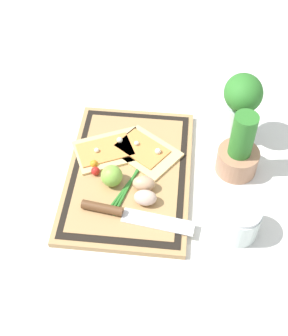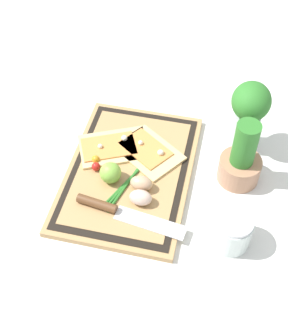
% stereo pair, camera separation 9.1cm
% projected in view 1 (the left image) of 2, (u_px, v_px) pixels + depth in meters
% --- Properties ---
extents(ground_plane, '(6.00, 6.00, 0.00)m').
position_uv_depth(ground_plane, '(129.00, 176.00, 1.21)').
color(ground_plane, silver).
extents(cutting_board, '(0.46, 0.31, 0.02)m').
position_uv_depth(cutting_board, '(129.00, 174.00, 1.20)').
color(cutting_board, tan).
rests_on(cutting_board, ground_plane).
extents(pizza_slice_near, '(0.18, 0.21, 0.02)m').
position_uv_depth(pizza_slice_near, '(109.00, 150.00, 1.23)').
color(pizza_slice_near, '#DBBC7F').
rests_on(pizza_slice_near, cutting_board).
extents(pizza_slice_far, '(0.19, 0.20, 0.02)m').
position_uv_depth(pizza_slice_far, '(145.00, 151.00, 1.23)').
color(pizza_slice_far, '#DBBC7F').
rests_on(pizza_slice_far, cutting_board).
extents(knife, '(0.07, 0.27, 0.02)m').
position_uv_depth(knife, '(119.00, 212.00, 1.10)').
color(knife, silver).
rests_on(knife, cutting_board).
extents(egg_brown, '(0.04, 0.06, 0.04)m').
position_uv_depth(egg_brown, '(144.00, 184.00, 1.14)').
color(egg_brown, tan).
rests_on(egg_brown, cutting_board).
extents(egg_pink, '(0.04, 0.06, 0.04)m').
position_uv_depth(egg_pink, '(145.00, 198.00, 1.11)').
color(egg_pink, beige).
rests_on(egg_pink, cutting_board).
extents(lime, '(0.05, 0.05, 0.05)m').
position_uv_depth(lime, '(112.00, 176.00, 1.15)').
color(lime, '#7FB742').
rests_on(lime, cutting_board).
extents(cherry_tomato_red, '(0.02, 0.02, 0.02)m').
position_uv_depth(cherry_tomato_red, '(95.00, 171.00, 1.18)').
color(cherry_tomato_red, red).
rests_on(cherry_tomato_red, cutting_board).
extents(cherry_tomato_yellow, '(0.02, 0.02, 0.02)m').
position_uv_depth(cherry_tomato_yellow, '(94.00, 164.00, 1.19)').
color(cherry_tomato_yellow, orange).
rests_on(cherry_tomato_yellow, cutting_board).
extents(scallion_bunch, '(0.25, 0.11, 0.01)m').
position_uv_depth(scallion_bunch, '(134.00, 176.00, 1.18)').
color(scallion_bunch, '#2D7528').
rests_on(scallion_bunch, cutting_board).
extents(herb_pot, '(0.11, 0.11, 0.19)m').
position_uv_depth(herb_pot, '(239.00, 152.00, 1.17)').
color(herb_pot, '#AD7A5B').
rests_on(herb_pot, ground_plane).
extents(sauce_jar, '(0.09, 0.09, 0.09)m').
position_uv_depth(sauce_jar, '(239.00, 223.00, 1.07)').
color(sauce_jar, silver).
rests_on(sauce_jar, ground_plane).
extents(herb_glass, '(0.11, 0.10, 0.20)m').
position_uv_depth(herb_glass, '(241.00, 104.00, 1.20)').
color(herb_glass, silver).
rests_on(herb_glass, ground_plane).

